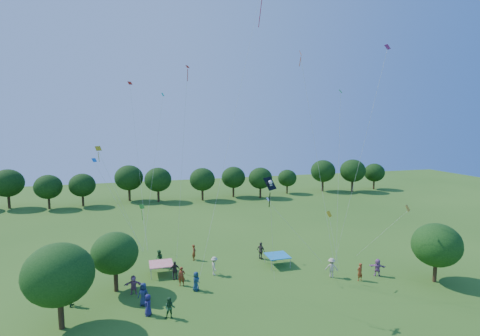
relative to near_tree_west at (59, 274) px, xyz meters
name	(u,v)px	position (x,y,z in m)	size (l,w,h in m)	color
near_tree_west	(59,274)	(0.00, 0.00, 0.00)	(4.83, 4.83, 6.19)	#422B19
near_tree_north	(115,253)	(3.49, 5.13, -0.59)	(3.96, 3.96, 5.21)	#422B19
near_tree_east	(437,245)	(31.47, -0.92, -0.53)	(4.34, 4.34, 5.44)	#422B19
treeline	(169,179)	(11.52, 41.70, 0.08)	(88.01, 8.77, 6.77)	#422B19
tent_red_stripe	(161,264)	(7.51, 7.73, -2.97)	(2.20, 2.20, 1.10)	red
tent_blue	(277,256)	(19.07, 6.71, -2.97)	(2.20, 2.20, 1.10)	#1D7BBE
crowd_person_0	(148,305)	(5.98, 0.17, -3.18)	(0.82, 0.44, 1.66)	navy
crowd_person_1	(182,276)	(9.09, 4.65, -3.15)	(0.64, 0.41, 1.72)	maroon
crowd_person_2	(159,259)	(7.45, 9.43, -3.10)	(0.89, 0.48, 1.81)	#295F2A
crowd_person_3	(332,268)	(22.92, 2.62, -3.08)	(1.21, 0.54, 1.85)	#B7A692
crowd_person_4	(175,270)	(8.63, 6.19, -3.14)	(1.02, 0.46, 1.73)	#362D2B
crowd_person_5	(377,267)	(27.23, 1.65, -3.17)	(1.56, 0.56, 1.67)	#A560A1
crowd_person_6	(144,294)	(5.70, 1.89, -3.08)	(0.91, 0.49, 1.85)	navy
crowd_person_7	(194,252)	(11.15, 10.57, -3.17)	(0.63, 0.40, 1.68)	maroon
crowd_person_8	(170,308)	(7.52, -0.75, -3.20)	(0.80, 0.43, 1.62)	#214D27
crowd_person_9	(214,266)	(12.39, 6.15, -3.11)	(1.17, 0.53, 1.79)	#B4B190
crowd_person_10	(261,251)	(18.04, 8.85, -3.08)	(1.09, 0.49, 1.85)	#453B37
crowd_person_11	(133,285)	(4.94, 4.16, -3.20)	(1.52, 0.54, 1.62)	#99597A
crowd_person_12	(196,281)	(10.15, 3.34, -3.17)	(0.83, 0.45, 1.68)	navy
crowd_person_13	(360,272)	(25.02, 1.19, -3.17)	(0.62, 0.40, 1.67)	#95391B
crowd_person_14	(73,296)	(0.26, 3.39, -3.18)	(0.82, 0.44, 1.66)	#255729
pirate_kite	(270,185)	(15.08, -1.56, 5.83)	(1.97, 2.92, 9.14)	black
red_high_kite	(251,40)	(16.06, 6.47, 18.04)	(7.94, 7.22, 26.10)	red
small_kite_0	(311,123)	(19.58, 0.87, 10.48)	(4.14, 0.59, 18.90)	#E8500D
small_kite_1	(184,126)	(10.22, 9.57, 10.14)	(1.89, 2.17, 18.78)	red
small_kite_2	(106,167)	(2.58, 12.10, 6.09)	(4.29, 1.85, 10.85)	gold
small_kite_3	(339,155)	(21.95, 0.37, 7.76)	(0.83, 1.06, 15.88)	green
small_kite_4	(105,180)	(2.36, 13.60, 4.51)	(4.91, 3.29, 9.47)	blue
small_kite_5	(369,122)	(23.60, -1.26, 10.52)	(2.06, 4.04, 19.11)	#8F1996
small_kite_6	(281,215)	(18.30, 4.04, 1.98)	(5.34, 1.32, 6.35)	white
small_kite_7	(157,141)	(7.85, 14.11, 8.51)	(2.95, 4.65, 16.46)	#0EDBA0
small_kite_8	(135,131)	(5.57, 14.46, 9.60)	(1.48, 5.47, 17.66)	red
small_kite_9	(330,220)	(22.06, 1.66, 1.82)	(1.12, 0.99, 5.31)	#E9AA0C
small_kite_10	(400,215)	(27.79, -0.40, 2.34)	(2.00, 5.16, 6.10)	orange
small_kite_11	(142,212)	(6.07, 14.60, 0.60)	(0.67, 3.86, 4.07)	#369A1C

